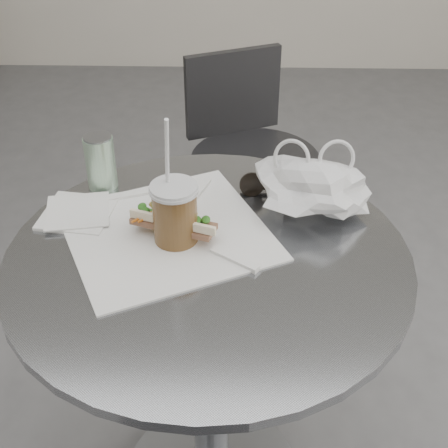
{
  "coord_description": "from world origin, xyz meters",
  "views": [
    {
      "loc": [
        0.05,
        -0.71,
        1.46
      ],
      "look_at": [
        0.03,
        0.23,
        0.79
      ],
      "focal_mm": 50.0,
      "sensor_mm": 36.0,
      "label": 1
    }
  ],
  "objects_px": {
    "drink_can": "(100,162)",
    "banh_mi": "(173,221)",
    "cafe_table": "(210,355)",
    "iced_coffee": "(175,213)",
    "chair_far": "(249,190)",
    "sunglasses": "(267,185)"
  },
  "relations": [
    {
      "from": "chair_far",
      "to": "iced_coffee",
      "type": "bearing_deg",
      "value": 56.48
    },
    {
      "from": "cafe_table",
      "to": "sunglasses",
      "type": "distance_m",
      "value": 0.38
    },
    {
      "from": "cafe_table",
      "to": "drink_can",
      "type": "height_order",
      "value": "drink_can"
    },
    {
      "from": "cafe_table",
      "to": "banh_mi",
      "type": "height_order",
      "value": "banh_mi"
    },
    {
      "from": "banh_mi",
      "to": "chair_far",
      "type": "bearing_deg",
      "value": 97.65
    },
    {
      "from": "cafe_table",
      "to": "chair_far",
      "type": "xyz_separation_m",
      "value": [
        0.09,
        0.84,
        -0.12
      ]
    },
    {
      "from": "banh_mi",
      "to": "iced_coffee",
      "type": "distance_m",
      "value": 0.03
    },
    {
      "from": "cafe_table",
      "to": "sunglasses",
      "type": "bearing_deg",
      "value": 61.29
    },
    {
      "from": "cafe_table",
      "to": "chair_far",
      "type": "height_order",
      "value": "chair_far"
    },
    {
      "from": "banh_mi",
      "to": "iced_coffee",
      "type": "height_order",
      "value": "iced_coffee"
    },
    {
      "from": "chair_far",
      "to": "drink_can",
      "type": "relative_size",
      "value": 6.39
    },
    {
      "from": "drink_can",
      "to": "banh_mi",
      "type": "bearing_deg",
      "value": -46.24
    },
    {
      "from": "banh_mi",
      "to": "sunglasses",
      "type": "bearing_deg",
      "value": 59.5
    },
    {
      "from": "cafe_table",
      "to": "iced_coffee",
      "type": "distance_m",
      "value": 0.35
    },
    {
      "from": "banh_mi",
      "to": "sunglasses",
      "type": "distance_m",
      "value": 0.24
    },
    {
      "from": "chair_far",
      "to": "drink_can",
      "type": "distance_m",
      "value": 0.83
    },
    {
      "from": "cafe_table",
      "to": "drink_can",
      "type": "distance_m",
      "value": 0.47
    },
    {
      "from": "banh_mi",
      "to": "sunglasses",
      "type": "height_order",
      "value": "banh_mi"
    },
    {
      "from": "iced_coffee",
      "to": "drink_can",
      "type": "height_order",
      "value": "iced_coffee"
    },
    {
      "from": "banh_mi",
      "to": "drink_can",
      "type": "height_order",
      "value": "drink_can"
    },
    {
      "from": "banh_mi",
      "to": "drink_can",
      "type": "xyz_separation_m",
      "value": [
        -0.17,
        0.18,
        0.02
      ]
    },
    {
      "from": "chair_far",
      "to": "banh_mi",
      "type": "distance_m",
      "value": 0.91
    }
  ]
}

